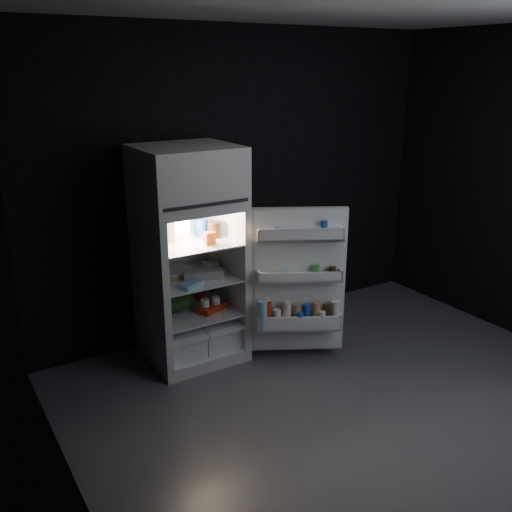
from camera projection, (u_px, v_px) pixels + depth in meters
floor at (358, 402)px, 4.20m from camera, size 4.00×3.40×0.00m
ceiling at (384, 4)px, 3.35m from camera, size 4.00×3.40×0.00m
wall_back at (241, 183)px, 5.15m from camera, size 4.00×0.00×2.70m
wall_left at (61, 283)px, 2.78m from camera, size 0.00×3.40×2.70m
refrigerator at (188, 248)px, 4.61m from camera, size 0.76×0.71×1.78m
fridge_door at (299, 285)px, 4.60m from camera, size 0.72×0.51×1.22m
milk_jug at (177, 225)px, 4.56m from camera, size 0.18×0.18×0.24m
mayo_jar at (201, 228)px, 4.67m from camera, size 0.14×0.14×0.14m
jam_jar at (214, 229)px, 4.64m from camera, size 0.14×0.14×0.13m
amber_bottle at (151, 229)px, 4.49m from camera, size 0.09×0.09×0.22m
small_carton at (210, 238)px, 4.45m from camera, size 0.08×0.06×0.10m
egg_carton at (203, 274)px, 4.59m from camera, size 0.34×0.23×0.07m
pie at (172, 272)px, 4.68m from camera, size 0.34×0.34×0.04m
flat_package at (192, 284)px, 4.42m from camera, size 0.21×0.16×0.04m
wrapped_pkg at (211, 265)px, 4.83m from camera, size 0.13×0.11×0.05m
produce_bag at (173, 300)px, 4.70m from camera, size 0.43×0.40×0.20m
yogurt_tray at (212, 307)px, 4.73m from camera, size 0.28×0.22×0.05m
small_can_red at (199, 294)px, 4.95m from camera, size 0.09×0.09×0.09m
small_can_silver at (206, 293)px, 4.98m from camera, size 0.08×0.08×0.09m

